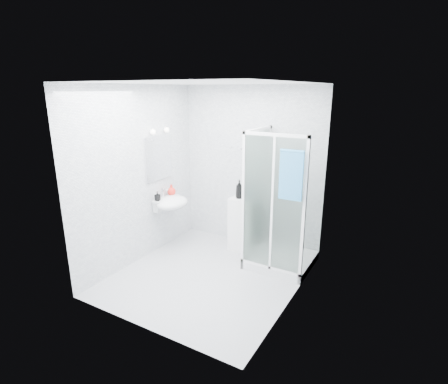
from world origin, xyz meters
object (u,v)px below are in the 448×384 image
Objects in this scene: wall_basin at (171,203)px; hand_towel at (291,174)px; soap_dispenser_black at (157,196)px; storage_cabinet at (242,224)px; shampoo_bottle_a at (239,189)px; shower_enclosure at (275,237)px; soap_dispenser_orange at (171,190)px; shampoo_bottle_b at (249,192)px.

wall_basin is 2.12m from hand_towel.
soap_dispenser_black reaches higher than wall_basin.
storage_cabinet is at bearing 146.51° from hand_towel.
shampoo_bottle_a reaches higher than wall_basin.
shower_enclosure is 13.46× the size of soap_dispenser_black.
hand_towel is 3.61× the size of soap_dispenser_orange.
storage_cabinet is 4.94× the size of soap_dispenser_orange.
wall_basin is 0.64× the size of storage_cabinet.
hand_towel is 1.26m from shampoo_bottle_b.
hand_towel is at bearing -2.45° from wall_basin.
storage_cabinet is at bearing 45.23° from shampoo_bottle_a.
soap_dispenser_orange is at bearing -159.54° from shampoo_bottle_b.
soap_dispenser_orange is (-1.06, -0.36, -0.07)m from shampoo_bottle_a.
shower_enclosure is 9.42× the size of shampoo_bottle_b.
shower_enclosure is 0.71m from storage_cabinet.
wall_basin is at bearing -57.26° from soap_dispenser_orange.
shampoo_bottle_b is 1.27m from soap_dispenser_orange.
shampoo_bottle_b is (1.08, 0.61, 0.19)m from wall_basin.
hand_towel is at bearing 2.68° from soap_dispenser_black.
shower_enclosure is 1.72m from wall_basin.
shower_enclosure is 1.84m from soap_dispenser_orange.
shampoo_bottle_b is 1.43m from soap_dispenser_black.
soap_dispenser_black is at bearing -177.32° from hand_towel.
shower_enclosure is 3.12× the size of hand_towel.
shower_enclosure is 1.90m from soap_dispenser_black.
wall_basin is 2.64× the size of shampoo_bottle_b.
wall_basin is at bearing -169.19° from shower_enclosure.
hand_towel is (0.99, -0.66, 1.08)m from storage_cabinet.
hand_towel reaches higher than shampoo_bottle_b.
shower_enclosure reaches higher than shampoo_bottle_b.
hand_towel is at bearing -50.36° from shower_enclosure.
storage_cabinet is 5.89× the size of soap_dispenser_black.
soap_dispenser_black is at bearing -146.10° from shampoo_bottle_a.
shampoo_bottle_b is 1.20× the size of soap_dispenser_orange.
soap_dispenser_orange is at bearing 122.74° from wall_basin.
shampoo_bottle_b is (0.13, 0.09, -0.04)m from shampoo_bottle_a.
shampoo_bottle_b is (-0.90, 0.70, -0.54)m from hand_towel.
hand_towel is at bearing -33.16° from storage_cabinet.
shower_enclosure reaches higher than soap_dispenser_black.
shampoo_bottle_b reaches higher than storage_cabinet.
shampoo_bottle_a is (-1.04, 0.61, -0.49)m from hand_towel.
shower_enclosure reaches higher than shampoo_bottle_a.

